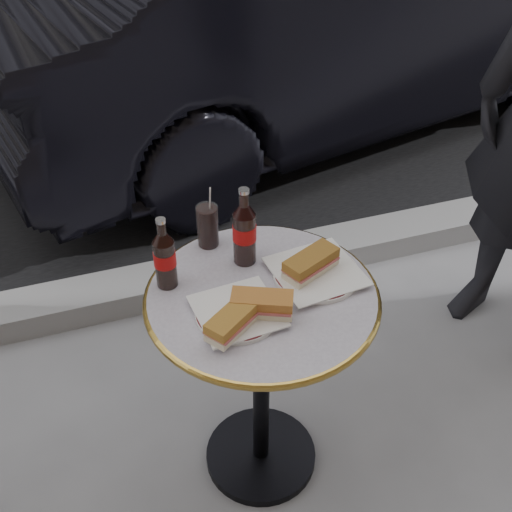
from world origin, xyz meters
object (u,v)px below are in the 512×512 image
object	(u,v)px
cola_bottle_left	(164,253)
plate_left	(237,313)
cola_bottle_right	(244,226)
bistro_table	(261,385)
plate_right	(316,274)
parked_car	(336,8)
cola_glass	(208,226)

from	to	relation	value
cola_bottle_left	plate_left	bearing A→B (deg)	-50.58
plate_left	cola_bottle_right	xyz separation A→B (m)	(0.08, 0.20, 0.11)
bistro_table	cola_bottle_left	bearing A→B (deg)	152.87
plate_right	parked_car	world-z (taller)	parked_car
plate_left	cola_bottle_left	size ratio (longest dim) A/B	1.01
bistro_table	plate_left	bearing A→B (deg)	-146.58
plate_right	cola_bottle_right	world-z (taller)	cola_bottle_right
cola_bottle_left	cola_glass	size ratio (longest dim) A/B	1.66
bistro_table	cola_glass	size ratio (longest dim) A/B	5.75
plate_left	cola_bottle_right	distance (m)	0.24
bistro_table	cola_glass	xyz separation A→B (m)	(-0.08, 0.25, 0.43)
plate_right	cola_bottle_left	bearing A→B (deg)	166.58
bistro_table	cola_bottle_left	world-z (taller)	cola_bottle_left
plate_right	cola_glass	world-z (taller)	cola_glass
bistro_table	plate_left	size ratio (longest dim) A/B	3.43
cola_bottle_right	cola_glass	bearing A→B (deg)	125.95
bistro_table	plate_left	world-z (taller)	plate_left
cola_glass	bistro_table	bearing A→B (deg)	-72.96
parked_car	cola_bottle_right	bearing A→B (deg)	136.53
cola_bottle_left	cola_bottle_right	bearing A→B (deg)	7.59
cola_bottle_left	cola_glass	bearing A→B (deg)	42.07
cola_glass	plate_right	bearing A→B (deg)	-43.59
cola_bottle_right	plate_left	bearing A→B (deg)	-112.59
plate_left	plate_right	size ratio (longest dim) A/B	0.91
plate_left	cola_glass	size ratio (longest dim) A/B	1.68
bistro_table	parked_car	bearing A→B (deg)	61.60
cola_bottle_left	cola_bottle_right	xyz separation A→B (m)	(0.22, 0.03, 0.01)
plate_right	cola_glass	size ratio (longest dim) A/B	1.84
plate_right	cola_bottle_right	bearing A→B (deg)	143.02
cola_glass	parked_car	bearing A→B (deg)	57.06
plate_right	cola_bottle_left	xyz separation A→B (m)	(-0.39, 0.09, 0.10)
bistro_table	cola_glass	distance (m)	0.50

